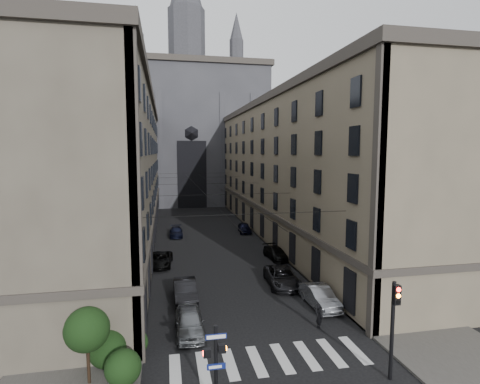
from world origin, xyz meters
TOP-DOWN VIEW (x-y plane):
  - sidewalk_left at (-10.50, 36.00)m, footprint 7.00×80.00m
  - sidewalk_right at (10.50, 36.00)m, footprint 7.00×80.00m
  - zebra_crossing at (0.00, 5.00)m, footprint 11.00×3.20m
  - building_left at (-13.44, 36.00)m, footprint 13.60×60.60m
  - building_right at (13.44, 36.00)m, footprint 13.60×60.60m
  - gothic_tower at (0.00, 74.96)m, footprint 35.00×23.00m
  - pedestrian_signal_left at (-3.51, 1.50)m, footprint 1.02×0.38m
  - traffic_light_right at (5.60, 1.92)m, footprint 0.34×0.50m
  - shrub_cluster at (-8.72, 5.01)m, footprint 3.90×4.40m
  - tram_wires at (0.00, 35.63)m, footprint 14.00×60.00m
  - car_left_near at (-4.20, 9.00)m, footprint 1.83×4.53m
  - car_left_midnear at (-4.20, 14.40)m, footprint 1.80×4.97m
  - car_left_midfar at (-6.20, 24.04)m, footprint 2.70×5.07m
  - car_left_far at (-4.20, 37.47)m, footprint 1.87×4.44m
  - car_right_near at (5.73, 11.30)m, footprint 1.76×4.71m
  - car_right_midnear at (4.32, 16.16)m, footprint 3.01×5.73m
  - car_right_midfar at (6.20, 24.18)m, footprint 2.25×4.64m
  - car_right_far at (5.64, 38.08)m, footprint 1.93×4.21m
  - pedestrian at (4.28, 8.00)m, footprint 0.42×0.61m

SIDE VIEW (x-z plane):
  - zebra_crossing at x=0.00m, z-range 0.00..0.01m
  - sidewalk_left at x=-10.50m, z-range 0.00..0.15m
  - sidewalk_right at x=10.50m, z-range 0.00..0.15m
  - car_left_far at x=-4.20m, z-range 0.00..1.28m
  - car_right_midfar at x=6.20m, z-range 0.00..1.30m
  - car_left_midfar at x=-6.20m, z-range 0.00..1.36m
  - car_right_far at x=5.64m, z-range 0.00..1.40m
  - car_right_midnear at x=4.32m, z-range 0.00..1.54m
  - car_right_near at x=5.73m, z-range 0.00..1.54m
  - car_left_near at x=-4.20m, z-range 0.00..1.54m
  - pedestrian at x=4.28m, z-range 0.00..1.60m
  - car_left_midnear at x=-4.20m, z-range 0.00..1.63m
  - shrub_cluster at x=-8.72m, z-range -0.15..3.75m
  - pedestrian_signal_left at x=-3.51m, z-range 0.32..4.32m
  - traffic_light_right at x=5.60m, z-range 0.69..5.89m
  - tram_wires at x=0.00m, z-range 7.03..7.46m
  - building_left at x=-13.44m, z-range -0.08..18.77m
  - building_right at x=13.44m, z-range -0.08..18.77m
  - gothic_tower at x=0.00m, z-range -11.20..46.80m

